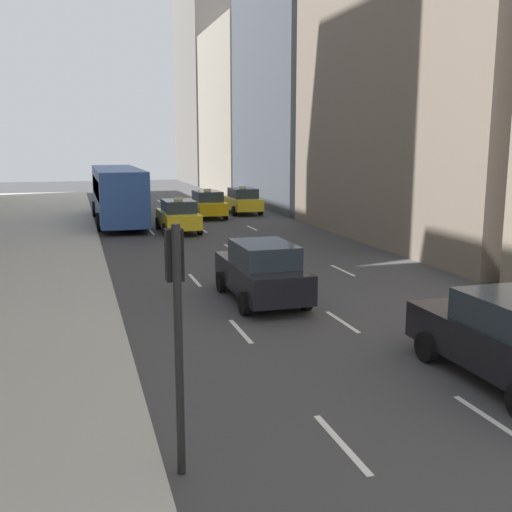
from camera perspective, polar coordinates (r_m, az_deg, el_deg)
name	(u,v)px	position (r m, az deg, el deg)	size (l,w,h in m)	color
sidewalk_left	(5,254)	(27.50, -22.80, 0.22)	(8.00, 66.00, 0.15)	#ADAAA3
lane_markings	(248,260)	(24.33, -0.73, -0.37)	(5.72, 56.00, 0.01)	white
building_row_right	(311,8)	(44.05, 5.30, 22.49)	(6.00, 79.84, 32.12)	gray
taxi_lead	(178,216)	(32.29, -7.42, 3.83)	(2.02, 4.40, 1.87)	yellow
taxi_second	(207,204)	(38.41, -4.70, 4.95)	(2.02, 4.40, 1.87)	yellow
taxi_third	(242,201)	(40.69, -1.32, 5.30)	(2.02, 4.40, 1.87)	yellow
sedan_silver_behind	(262,271)	(17.82, 0.56, -1.46)	(2.02, 4.46, 1.80)	black
city_bus	(117,193)	(36.68, -13.07, 5.87)	(2.80, 11.61, 3.25)	#2D519E
traffic_light_pole	(177,309)	(8.31, -7.57, -5.02)	(0.24, 0.42, 3.60)	black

